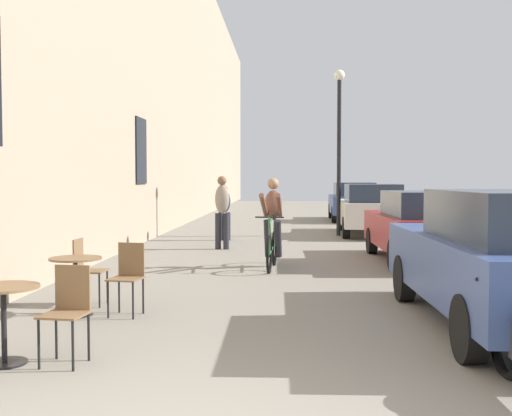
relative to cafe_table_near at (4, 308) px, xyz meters
name	(u,v)px	position (x,y,z in m)	size (l,w,h in m)	color
building_facade_left	(142,38)	(-1.45, 11.90, 5.10)	(0.54, 68.00, 11.24)	tan
cafe_table_near	(4,308)	(0.00, 0.00, 0.00)	(0.64, 0.64, 0.72)	black
cafe_chair_near_toward_wall	(68,307)	(0.57, 0.08, 0.00)	(0.42, 0.42, 0.89)	black
cafe_table_mid	(76,274)	(-0.03, 2.03, 0.00)	(0.64, 0.64, 0.72)	black
cafe_chair_mid_toward_street	(128,273)	(0.61, 2.11, 0.00)	(0.43, 0.43, 0.89)	black
cafe_chair_mid_toward_wall	(86,267)	(-0.11, 2.66, 0.00)	(0.39, 0.39, 0.89)	black
cyclist_on_bicycle	(273,225)	(2.31, 6.28, 0.29)	(0.52, 1.76, 1.74)	black
pedestrian_near	(222,208)	(1.04, 9.35, 0.47)	(0.37, 0.28, 1.76)	#26262D
pedestrian_mid	(224,208)	(0.88, 11.50, 0.37)	(0.37, 0.29, 1.59)	#26262D
street_lamp	(339,131)	(4.13, 13.07, 2.59)	(0.32, 0.32, 4.90)	black
parked_car_nearest	(508,257)	(5.06, 1.58, 0.29)	(1.91, 4.43, 1.57)	#384C84
parked_car_second	(421,225)	(5.30, 7.18, 0.23)	(1.78, 4.10, 1.45)	maroon
parked_car_third	(371,208)	(5.13, 13.43, 0.27)	(1.94, 4.37, 1.53)	beige
parked_car_fourth	(353,201)	(5.27, 19.80, 0.28)	(1.93, 4.38, 1.54)	#384C84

